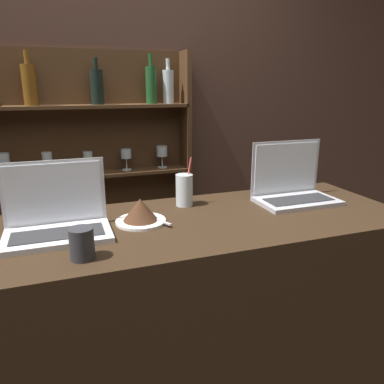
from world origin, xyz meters
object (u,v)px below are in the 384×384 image
object	(u,v)px
cake_plate	(141,212)
laptop_near	(57,218)
water_glass	(184,190)
laptop_far	(292,187)
coffee_cup	(82,244)

from	to	relation	value
cake_plate	laptop_near	bearing A→B (deg)	-177.15
laptop_near	water_glass	distance (m)	0.52
laptop_far	cake_plate	bearing A→B (deg)	-175.97
laptop_near	laptop_far	size ratio (longest dim) A/B	1.01
water_glass	coffee_cup	xyz separation A→B (m)	(-0.43, -0.38, -0.02)
laptop_far	water_glass	world-z (taller)	laptop_far
laptop_near	coffee_cup	bearing A→B (deg)	-73.47
laptop_far	water_glass	bearing A→B (deg)	168.54
cake_plate	laptop_far	bearing A→B (deg)	4.03
cake_plate	coffee_cup	xyz separation A→B (m)	(-0.22, -0.23, 0.01)
cake_plate	coffee_cup	size ratio (longest dim) A/B	1.97
laptop_far	coffee_cup	bearing A→B (deg)	-162.46
laptop_far	cake_plate	xyz separation A→B (m)	(-0.67, -0.05, -0.02)
water_glass	laptop_far	bearing A→B (deg)	-11.46
coffee_cup	laptop_near	bearing A→B (deg)	106.53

